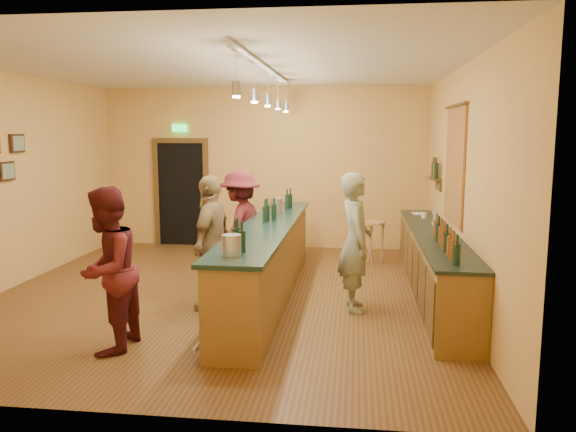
# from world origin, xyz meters

# --- Properties ---
(floor) EXTENTS (7.00, 7.00, 0.00)m
(floor) POSITION_xyz_m (0.00, 0.00, 0.00)
(floor) COLOR #563518
(floor) RESTS_ON ground
(ceiling) EXTENTS (6.50, 7.00, 0.02)m
(ceiling) POSITION_xyz_m (0.00, 0.00, 3.20)
(ceiling) COLOR silver
(ceiling) RESTS_ON wall_back
(wall_back) EXTENTS (6.50, 0.02, 3.20)m
(wall_back) POSITION_xyz_m (0.00, 3.50, 1.60)
(wall_back) COLOR #E1A454
(wall_back) RESTS_ON floor
(wall_front) EXTENTS (6.50, 0.02, 3.20)m
(wall_front) POSITION_xyz_m (0.00, -3.50, 1.60)
(wall_front) COLOR #E1A454
(wall_front) RESTS_ON floor
(wall_left) EXTENTS (0.02, 7.00, 3.20)m
(wall_left) POSITION_xyz_m (-3.25, 0.00, 1.60)
(wall_left) COLOR #E1A454
(wall_left) RESTS_ON floor
(wall_right) EXTENTS (0.02, 7.00, 3.20)m
(wall_right) POSITION_xyz_m (3.25, 0.00, 1.60)
(wall_right) COLOR #E1A454
(wall_right) RESTS_ON floor
(doorway) EXTENTS (1.15, 0.09, 2.48)m
(doorway) POSITION_xyz_m (-1.70, 3.47, 1.13)
(doorway) COLOR black
(doorway) RESTS_ON wall_back
(tapestry) EXTENTS (0.03, 1.40, 1.60)m
(tapestry) POSITION_xyz_m (3.23, 0.40, 1.85)
(tapestry) COLOR maroon
(tapestry) RESTS_ON wall_right
(bottle_shelf) EXTENTS (0.17, 0.55, 0.54)m
(bottle_shelf) POSITION_xyz_m (3.17, 1.90, 1.67)
(bottle_shelf) COLOR #463115
(bottle_shelf) RESTS_ON wall_right
(back_counter) EXTENTS (0.60, 4.55, 1.27)m
(back_counter) POSITION_xyz_m (2.97, 0.18, 0.49)
(back_counter) COLOR olive
(back_counter) RESTS_ON floor
(tasting_bar) EXTENTS (0.73, 5.10, 1.38)m
(tasting_bar) POSITION_xyz_m (0.65, -0.00, 0.61)
(tasting_bar) COLOR olive
(tasting_bar) RESTS_ON floor
(pendant_track) EXTENTS (0.11, 4.60, 0.50)m
(pendant_track) POSITION_xyz_m (0.66, -0.00, 2.98)
(pendant_track) COLOR silver
(pendant_track) RESTS_ON ceiling
(bartender) EXTENTS (0.53, 0.72, 1.81)m
(bartender) POSITION_xyz_m (1.87, -0.46, 0.90)
(bartender) COLOR gray
(bartender) RESTS_ON floor
(customer_a) EXTENTS (0.69, 0.87, 1.76)m
(customer_a) POSITION_xyz_m (-0.72, -2.20, 0.88)
(customer_a) COLOR #59191E
(customer_a) RESTS_ON floor
(customer_b) EXTENTS (0.54, 1.08, 1.77)m
(customer_b) POSITION_xyz_m (0.01, -0.64, 0.88)
(customer_b) COLOR #997A51
(customer_b) RESTS_ON floor
(customer_c) EXTENTS (0.89, 1.25, 1.74)m
(customer_c) POSITION_xyz_m (0.11, 0.73, 0.87)
(customer_c) COLOR #59191E
(customer_c) RESTS_ON floor
(bar_stool) EXTENTS (0.37, 0.37, 0.75)m
(bar_stool) POSITION_xyz_m (2.21, 2.20, 0.61)
(bar_stool) COLOR #AE794E
(bar_stool) RESTS_ON floor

